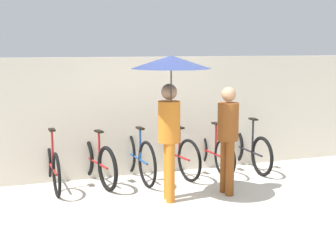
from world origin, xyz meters
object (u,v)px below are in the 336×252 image
Objects in this scene: parked_bicycle_0 at (52,165)px; pedestrian_leading at (170,85)px; parked_bicycle_5 at (247,149)px; pedestrian_center at (228,132)px; parked_bicycle_1 at (96,161)px; parked_bicycle_4 at (211,151)px; parked_bicycle_2 at (137,157)px; parked_bicycle_3 at (174,154)px.

parked_bicycle_0 is 0.81× the size of pedestrian_leading.
pedestrian_center is at bearing 140.29° from parked_bicycle_5.
parked_bicycle_1 is 0.97× the size of parked_bicycle_5.
parked_bicycle_4 is (2.83, 0.06, 0.01)m from parked_bicycle_0.
parked_bicycle_0 is 0.99× the size of parked_bicycle_2.
parked_bicycle_1 is 2.83m from parked_bicycle_5.
parked_bicycle_0 is 2.45m from pedestrian_leading.
parked_bicycle_2 is 1.42m from parked_bicycle_4.
parked_bicycle_2 is 1.02× the size of parked_bicycle_3.
parked_bicycle_4 is (1.42, 0.08, -0.02)m from parked_bicycle_2.
parked_bicycle_2 is at bearing 89.15° from parked_bicycle_4.
parked_bicycle_0 is at bearing -33.08° from pedestrian_leading.
parked_bicycle_3 is 1.04× the size of pedestrian_center.
parked_bicycle_1 is at bearing 85.67° from parked_bicycle_2.
parked_bicycle_5 reaches higher than parked_bicycle_2.
pedestrian_leading is at bearing 133.55° from parked_bicycle_4.
parked_bicycle_3 is 1.01× the size of parked_bicycle_4.
parked_bicycle_5 is 1.72m from pedestrian_center.
parked_bicycle_4 is 1.02× the size of pedestrian_center.
parked_bicycle_0 is 2.83m from parked_bicycle_4.
parked_bicycle_4 reaches higher than parked_bicycle_5.
parked_bicycle_1 is 2.13m from parked_bicycle_4.
pedestrian_leading is at bearing 124.02° from parked_bicycle_5.
parked_bicycle_0 is 1.42m from parked_bicycle_2.
parked_bicycle_3 reaches higher than parked_bicycle_5.
parked_bicycle_1 is 2.07m from pedestrian_leading.
parked_bicycle_0 is 2.12m from parked_bicycle_3.
pedestrian_center is (0.96, 0.10, -0.75)m from pedestrian_leading.
parked_bicycle_1 is 2.26m from pedestrian_center.
parked_bicycle_5 is at bearing -91.79° from parked_bicycle_0.
parked_bicycle_1 is at bearing -50.06° from pedestrian_leading.
parked_bicycle_3 is at bearing -75.05° from pedestrian_center.
parked_bicycle_1 is 1.42m from parked_bicycle_3.
parked_bicycle_5 is (1.42, -0.08, -0.01)m from parked_bicycle_3.
parked_bicycle_4 is at bearing -124.38° from pedestrian_leading.
parked_bicycle_0 reaches higher than parked_bicycle_2.
pedestrian_leading reaches higher than parked_bicycle_0.
pedestrian_leading reaches higher than pedestrian_center.
parked_bicycle_3 reaches higher than parked_bicycle_0.
pedestrian_leading is (-0.58, -1.41, 1.33)m from parked_bicycle_3.
pedestrian_leading is 1.22m from pedestrian_center.
parked_bicycle_1 is 0.71m from parked_bicycle_2.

